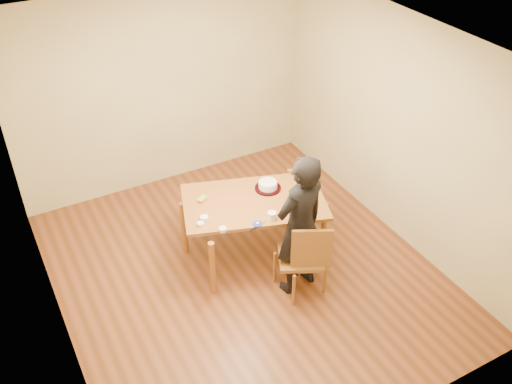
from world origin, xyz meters
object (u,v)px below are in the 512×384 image
cake_plate (268,188)px  cake (268,185)px  person (300,226)px  dining_table (254,202)px  dining_chair (301,257)px

cake_plate → cake: bearing=0.0°
cake → person: person is taller
dining_table → person: (0.15, -0.73, 0.11)m
cake_plate → person: (-0.10, -0.85, 0.08)m
dining_chair → cake_plate: (0.10, 0.90, 0.31)m
dining_table → person: size_ratio=0.95×
dining_table → person: bearing=-60.1°
dining_table → dining_chair: 0.84m
dining_table → cake: 0.29m
cake_plate → person: 0.86m
dining_table → dining_chair: dining_table is taller
dining_chair → person: size_ratio=0.28×
dining_table → cake_plate: bearing=44.5°
person → dining_chair: bearing=80.2°
dining_chair → cake_plate: 0.96m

